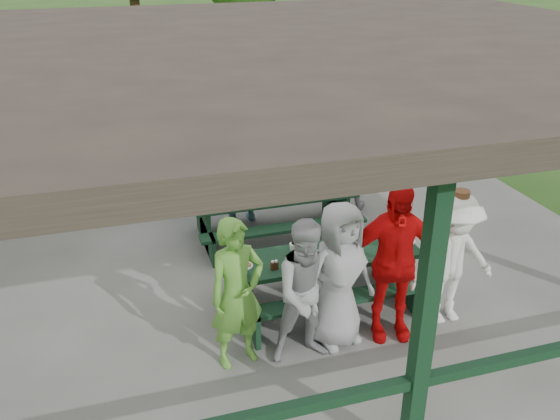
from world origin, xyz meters
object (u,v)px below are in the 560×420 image
object	(u,v)px
contestant_green	(237,294)
spectator_grey	(343,160)
spectator_blue	(174,170)
farm_trailer	(29,113)
picnic_table_near	(323,273)
pickup_truck	(293,92)
picnic_table_far	(274,210)
contestant_white_fedora	(452,259)
contestant_grey_mid	(339,275)
contestant_red	(393,262)
spectator_lblue	(238,176)
contestant_grey_left	(309,292)

from	to	relation	value
contestant_green	spectator_grey	distance (m)	4.49
spectator_blue	farm_trailer	world-z (taller)	spectator_blue
picnic_table_near	farm_trailer	bearing A→B (deg)	115.88
picnic_table_near	pickup_truck	distance (m)	8.99
spectator_blue	spectator_grey	size ratio (longest dim) A/B	0.96
contestant_green	pickup_truck	world-z (taller)	contestant_green
picnic_table_far	contestant_white_fedora	size ratio (longest dim) A/B	1.46
contestant_white_fedora	farm_trailer	xyz separation A→B (m)	(-5.52, 9.33, -0.26)
picnic_table_far	contestant_grey_mid	bearing A→B (deg)	-90.84
contestant_green	contestant_red	xyz separation A→B (m)	(1.85, -0.03, 0.11)
picnic_table_far	contestant_red	distance (m)	2.93
contestant_white_fedora	spectator_grey	bearing A→B (deg)	90.19
picnic_table_far	spectator_grey	distance (m)	1.72
picnic_table_far	farm_trailer	distance (m)	7.73
spectator_lblue	contestant_grey_mid	bearing A→B (deg)	80.11
contestant_white_fedora	spectator_lblue	bearing A→B (deg)	118.38
picnic_table_far	contestant_white_fedora	xyz separation A→B (m)	(1.44, -2.76, 0.39)
contestant_grey_mid	spectator_blue	size ratio (longest dim) A/B	1.07
picnic_table_near	farm_trailer	world-z (taller)	farm_trailer
farm_trailer	spectator_lblue	bearing A→B (deg)	-81.52
spectator_grey	pickup_truck	size ratio (longest dim) A/B	0.34
contestant_grey_mid	contestant_red	xyz separation A→B (m)	(0.64, -0.05, 0.10)
contestant_green	spectator_lblue	world-z (taller)	contestant_green
picnic_table_far	contestant_white_fedora	distance (m)	3.14
picnic_table_far	spectator_blue	size ratio (longest dim) A/B	1.54
contestant_green	farm_trailer	distance (m)	9.78
pickup_truck	contestant_grey_mid	bearing A→B (deg)	145.83
contestant_green	spectator_blue	size ratio (longest dim) A/B	1.06
contestant_grey_left	spectator_blue	size ratio (longest dim) A/B	1.03
farm_trailer	contestant_white_fedora	bearing A→B (deg)	-83.33
spectator_lblue	contestant_white_fedora	bearing A→B (deg)	101.87
contestant_grey_mid	contestant_white_fedora	bearing A→B (deg)	-13.86
picnic_table_near	spectator_lblue	world-z (taller)	spectator_lblue
picnic_table_far	contestant_white_fedora	bearing A→B (deg)	-62.51
picnic_table_near	spectator_lblue	distance (m)	2.82
contestant_grey_mid	spectator_grey	distance (m)	3.86
contestant_grey_left	pickup_truck	size ratio (longest dim) A/B	0.34
contestant_green	contestant_grey_mid	size ratio (longest dim) A/B	0.99
contestant_green	farm_trailer	xyz separation A→B (m)	(-2.84, 9.35, -0.29)
picnic_table_near	spectator_lblue	xyz separation A→B (m)	(-0.46, 2.76, 0.35)
contestant_red	spectator_blue	size ratio (longest dim) A/B	1.19
contestant_red	spectator_grey	xyz separation A→B (m)	(0.88, 3.60, -0.12)
contestant_grey_mid	picnic_table_near	bearing A→B (deg)	67.96
picnic_table_far	spectator_blue	distance (m)	1.91
contestant_green	contestant_white_fedora	distance (m)	2.68
picnic_table_near	contestant_green	bearing A→B (deg)	-149.12
contestant_white_fedora	pickup_truck	xyz separation A→B (m)	(1.05, 9.43, -0.25)
contestant_green	spectator_lblue	size ratio (longest dim) A/B	1.09
contestant_white_fedora	spectator_blue	xyz separation A→B (m)	(-2.82, 4.03, -0.02)
picnic_table_far	spectator_blue	xyz separation A→B (m)	(-1.38, 1.27, 0.36)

